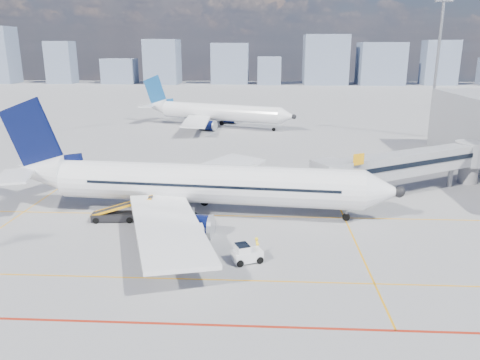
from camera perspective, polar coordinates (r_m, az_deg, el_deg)
The scene contains 11 objects.
ground at distance 41.88m, azimuth -5.01°, elevation -8.10°, with size 420.00×420.00×0.00m, color gray.
apron_markings at distance 38.47m, azimuth -6.69°, elevation -10.42°, with size 90.00×35.12×0.01m.
jet_bridge at distance 59.11m, azimuth 20.58°, elevation 1.91°, with size 23.55×15.78×6.30m.
floodlight_mast_ne at distance 98.38m, azimuth 22.86°, elevation 12.71°, with size 3.20×0.61×25.45m.
distant_skyline at distance 228.08m, azimuth 1.35°, elevation 14.11°, with size 253.50×15.95×26.57m.
main_aircraft at distance 49.15m, azimuth -5.94°, elevation -0.47°, with size 42.33×36.83×12.37m.
second_aircraft at distance 104.11m, azimuth -3.19°, elevation 8.27°, with size 35.68×30.23×10.93m.
baggage_tug at distance 38.55m, azimuth 0.72°, elevation -8.96°, with size 2.70×2.24×1.64m.
cargo_dolly at distance 41.22m, azimuth -6.83°, elevation -6.90°, with size 3.93×2.48×2.00m.
belt_loader at distance 49.09m, azimuth -14.92°, elevation -4.09°, with size 6.34×2.05×2.56m.
ramp_worker at distance 39.81m, azimuth 2.09°, elevation -8.08°, with size 0.60×0.39×1.63m, color yellow.
Camera 1 is at (5.66, -37.86, 16.98)m, focal length 35.00 mm.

